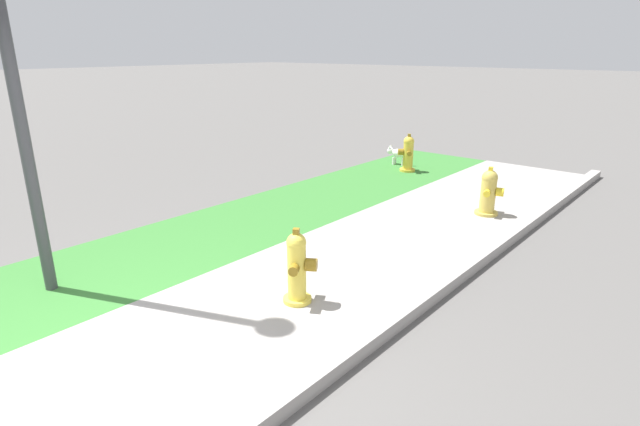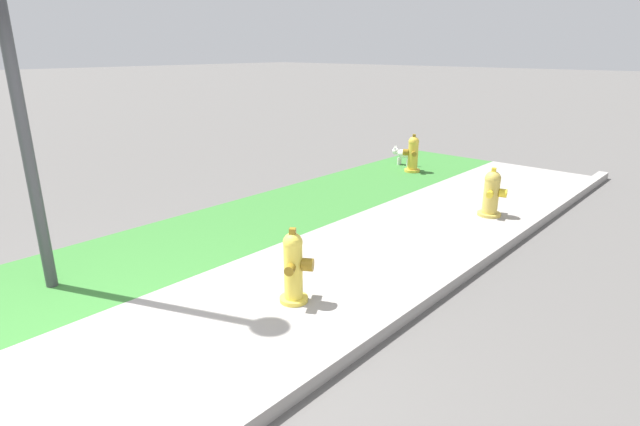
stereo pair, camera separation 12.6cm
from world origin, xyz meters
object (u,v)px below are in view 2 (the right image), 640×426
Objects in this scene: fire_hydrant_far_end at (413,154)px; fire_hydrant_by_grass_verge at (294,267)px; fire_hydrant_mid_block at (492,194)px; small_white_dog at (402,154)px.

fire_hydrant_by_grass_verge is at bearing 163.12° from fire_hydrant_far_end.
fire_hydrant_mid_block is at bearing 143.35° from fire_hydrant_by_grass_verge.
small_white_dog is (1.92, 2.69, -0.10)m from fire_hydrant_mid_block.
fire_hydrant_mid_block is 0.95× the size of fire_hydrant_by_grass_verge.
small_white_dog is (0.37, 0.46, -0.11)m from fire_hydrant_far_end.
fire_hydrant_far_end reaches higher than small_white_dog.
fire_hydrant_by_grass_verge reaches higher than fire_hydrant_far_end.
fire_hydrant_far_end is at bearing 168.57° from fire_hydrant_by_grass_verge.
fire_hydrant_mid_block is 0.97× the size of fire_hydrant_far_end.
fire_hydrant_by_grass_verge is 1.62× the size of small_white_dog.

